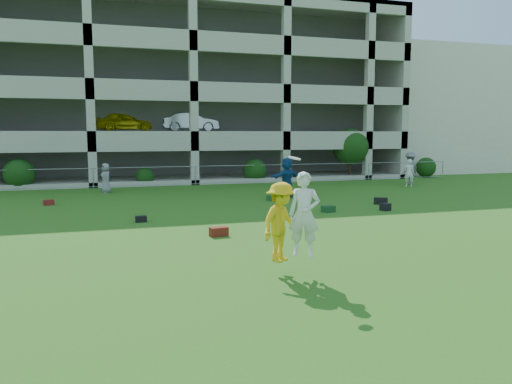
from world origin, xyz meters
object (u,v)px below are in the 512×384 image
object	(u,v)px
bystander_d	(287,178)
frisbee_contest	(288,220)
bystander_e	(409,173)
parking_garage	(174,96)
bystander_c	(106,178)
bystander_f	(410,168)
crate_d	(385,207)
stucco_building	(427,113)

from	to	relation	value
bystander_d	frisbee_contest	bearing A→B (deg)	46.91
bystander_e	frisbee_contest	size ratio (longest dim) A/B	0.69
parking_garage	bystander_e	bearing A→B (deg)	-48.36
bystander_c	frisbee_contest	size ratio (longest dim) A/B	0.66
bystander_f	frisbee_contest	bearing A→B (deg)	27.87
bystander_e	frisbee_contest	xyz separation A→B (m)	(-13.46, -15.33, 0.43)
bystander_e	bystander_f	size ratio (longest dim) A/B	0.82
crate_d	stucco_building	bearing A→B (deg)	51.10
bystander_f	parking_garage	xyz separation A→B (m)	(-12.89, 12.22, 5.01)
stucco_building	parking_garage	world-z (taller)	parking_garage
bystander_c	frisbee_contest	bearing A→B (deg)	-7.77
bystander_e	bystander_f	world-z (taller)	bystander_f
parking_garage	stucco_building	bearing A→B (deg)	0.75
frisbee_contest	bystander_c	bearing A→B (deg)	102.30
bystander_f	bystander_c	bearing A→B (deg)	-23.82
stucco_building	bystander_f	world-z (taller)	stucco_building
bystander_c	bystander_f	world-z (taller)	bystander_f
bystander_d	bystander_c	bearing A→B (deg)	-51.64
bystander_e	crate_d	distance (m)	9.97
stucco_building	parking_garage	distance (m)	23.03
crate_d	parking_garage	distance (m)	22.69
bystander_e	bystander_d	bearing A→B (deg)	38.38
bystander_f	bystander_d	bearing A→B (deg)	0.74
frisbee_contest	parking_garage	distance (m)	29.22
bystander_c	bystander_e	world-z (taller)	bystander_e
bystander_f	parking_garage	world-z (taller)	parking_garage
bystander_d	parking_garage	bearing A→B (deg)	-101.29
stucco_building	bystander_f	xyz separation A→B (m)	(-10.12, -12.52, -3.99)
stucco_building	bystander_e	distance (m)	18.13
parking_garage	bystander_f	bearing A→B (deg)	-43.48
stucco_building	bystander_e	size ratio (longest dim) A/B	9.68
bystander_c	crate_d	xyz separation A→B (m)	(10.97, -9.79, -0.64)
bystander_f	frisbee_contest	xyz separation A→B (m)	(-14.38, -16.57, 0.25)
bystander_d	frisbee_contest	xyz separation A→B (m)	(-4.73, -12.69, 0.26)
stucco_building	bystander_c	size ratio (longest dim) A/B	10.10
bystander_f	crate_d	size ratio (longest dim) A/B	5.76
bystander_d	crate_d	size ratio (longest dim) A/B	5.69
bystander_f	crate_d	distance (m)	11.52
stucco_building	bystander_c	xyz separation A→B (m)	(-28.30, -11.68, -4.21)
parking_garage	crate_d	bearing A→B (deg)	-74.97
stucco_building	crate_d	size ratio (longest dim) A/B	45.71
stucco_building	crate_d	xyz separation A→B (m)	(-17.32, -21.47, -4.85)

